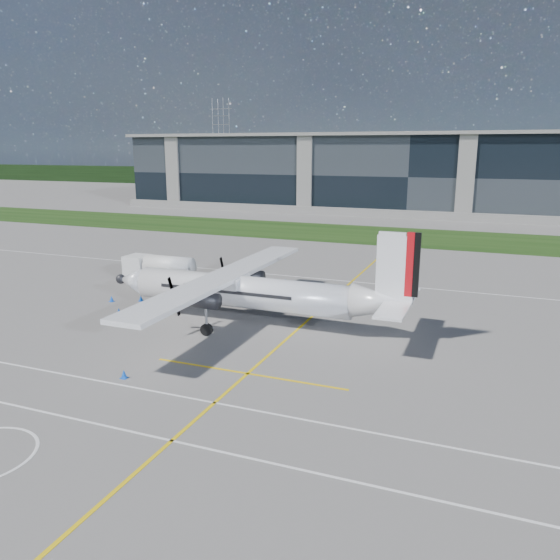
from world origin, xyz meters
The scene contains 16 objects.
ground centered at (0.00, 40.00, 0.00)m, with size 400.00×400.00×0.00m, color #5C5957.
grass_strip centered at (0.00, 48.00, 0.02)m, with size 400.00×18.00×0.04m, color black.
terminal_building centered at (0.00, 80.00, 7.50)m, with size 120.00×20.00×15.00m, color black.
tree_line centered at (0.00, 140.00, 3.00)m, with size 400.00×6.00×6.00m, color black.
pylon_west centered at (-80.00, 150.00, 15.00)m, with size 9.00×4.60×30.00m, color gray, non-canonical shape.
yellow_taxiway_centerline centered at (3.00, 10.00, 0.01)m, with size 0.20×70.00×0.01m, color yellow.
white_lane_line centered at (0.00, -14.00, 0.01)m, with size 90.00×0.15×0.01m, color white.
turboprop_aircraft centered at (-0.67, 2.76, 3.71)m, with size 23.88×24.76×7.43m, color white, non-canonical shape.
fuel_tanker_truck centered at (-14.34, 10.33, 1.40)m, with size 7.46×2.42×2.80m, color silver, non-canonical shape.
baggage_tug centered at (-8.83, 6.74, 0.86)m, with size 2.87×1.72×1.72m, color silver, non-canonical shape.
ground_crew_person centered at (-11.17, 6.25, 0.95)m, with size 0.77×0.55×1.90m, color #F25907.
safety_cone_fwd centered at (-14.17, 3.56, 0.25)m, with size 0.36×0.36×0.50m, color blue.
safety_cone_stbdwing centered at (-2.67, 14.75, 0.25)m, with size 0.36×0.36×0.50m, color blue.
safety_cone_portwing centered at (-3.24, -9.15, 0.25)m, with size 0.36×0.36×0.50m, color blue.
safety_cone_nose_stbd centered at (-11.96, 4.62, 0.25)m, with size 0.36×0.36×0.50m, color blue.
safety_cone_nose_port centered at (-11.32, 0.85, 0.25)m, with size 0.36×0.36×0.50m, color blue.
Camera 1 is at (15.56, -32.56, 12.68)m, focal length 35.00 mm.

